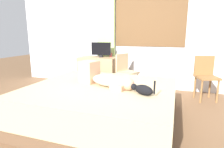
{
  "coord_description": "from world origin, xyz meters",
  "views": [
    {
      "loc": [
        0.95,
        -2.33,
        1.28
      ],
      "look_at": [
        0.03,
        0.32,
        0.68
      ],
      "focal_mm": 30.09,
      "sensor_mm": 36.0,
      "label": 1
    }
  ],
  "objects_px": {
    "cat": "(143,90)",
    "chair_by_desk": "(125,70)",
    "bed": "(101,104)",
    "desk": "(99,72)",
    "person_lying": "(103,78)",
    "tv_monitor": "(101,49)",
    "chair_spare": "(206,74)",
    "cup": "(111,55)"
  },
  "relations": [
    {
      "from": "desk",
      "to": "tv_monitor",
      "type": "bearing_deg",
      "value": -0.0
    },
    {
      "from": "tv_monitor",
      "to": "chair_by_desk",
      "type": "bearing_deg",
      "value": -18.41
    },
    {
      "from": "chair_spare",
      "to": "desk",
      "type": "bearing_deg",
      "value": 176.77
    },
    {
      "from": "tv_monitor",
      "to": "chair_spare",
      "type": "relative_size",
      "value": 0.56
    },
    {
      "from": "cat",
      "to": "chair_by_desk",
      "type": "relative_size",
      "value": 0.39
    },
    {
      "from": "cup",
      "to": "chair_spare",
      "type": "bearing_deg",
      "value": -5.96
    },
    {
      "from": "chair_by_desk",
      "to": "desk",
      "type": "bearing_deg",
      "value": 163.21
    },
    {
      "from": "desk",
      "to": "chair_by_desk",
      "type": "height_order",
      "value": "chair_by_desk"
    },
    {
      "from": "chair_spare",
      "to": "tv_monitor",
      "type": "bearing_deg",
      "value": 176.67
    },
    {
      "from": "tv_monitor",
      "to": "bed",
      "type": "bearing_deg",
      "value": -67.67
    },
    {
      "from": "bed",
      "to": "tv_monitor",
      "type": "bearing_deg",
      "value": 112.33
    },
    {
      "from": "bed",
      "to": "cup",
      "type": "height_order",
      "value": "cup"
    },
    {
      "from": "cat",
      "to": "chair_by_desk",
      "type": "xyz_separation_m",
      "value": [
        -0.67,
        1.66,
        -0.09
      ]
    },
    {
      "from": "chair_by_desk",
      "to": "chair_spare",
      "type": "xyz_separation_m",
      "value": [
        1.61,
        0.09,
        0.0
      ]
    },
    {
      "from": "person_lying",
      "to": "tv_monitor",
      "type": "height_order",
      "value": "tv_monitor"
    },
    {
      "from": "person_lying",
      "to": "chair_by_desk",
      "type": "xyz_separation_m",
      "value": [
        -0.04,
        1.4,
        -0.14
      ]
    },
    {
      "from": "bed",
      "to": "person_lying",
      "type": "distance_m",
      "value": 0.39
    },
    {
      "from": "bed",
      "to": "chair_by_desk",
      "type": "bearing_deg",
      "value": 91.12
    },
    {
      "from": "bed",
      "to": "desk",
      "type": "relative_size",
      "value": 2.36
    },
    {
      "from": "bed",
      "to": "desk",
      "type": "height_order",
      "value": "desk"
    },
    {
      "from": "desk",
      "to": "chair_spare",
      "type": "height_order",
      "value": "chair_spare"
    },
    {
      "from": "bed",
      "to": "person_lying",
      "type": "relative_size",
      "value": 2.28
    },
    {
      "from": "person_lying",
      "to": "cat",
      "type": "bearing_deg",
      "value": -21.97
    },
    {
      "from": "tv_monitor",
      "to": "chair_spare",
      "type": "height_order",
      "value": "tv_monitor"
    },
    {
      "from": "cat",
      "to": "chair_by_desk",
      "type": "bearing_deg",
      "value": 112.04
    },
    {
      "from": "desk",
      "to": "cup",
      "type": "bearing_deg",
      "value": 16.1
    },
    {
      "from": "person_lying",
      "to": "cup",
      "type": "relative_size",
      "value": 9.64
    },
    {
      "from": "desk",
      "to": "cup",
      "type": "distance_m",
      "value": 0.51
    },
    {
      "from": "tv_monitor",
      "to": "desk",
      "type": "bearing_deg",
      "value": 180.0
    },
    {
      "from": "person_lying",
      "to": "cup",
      "type": "height_order",
      "value": "person_lying"
    },
    {
      "from": "bed",
      "to": "cup",
      "type": "distance_m",
      "value": 1.91
    },
    {
      "from": "person_lying",
      "to": "bed",
      "type": "bearing_deg",
      "value": -95.52
    },
    {
      "from": "bed",
      "to": "person_lying",
      "type": "xyz_separation_m",
      "value": [
        0.01,
        0.07,
        0.38
      ]
    },
    {
      "from": "person_lying",
      "to": "chair_spare",
      "type": "xyz_separation_m",
      "value": [
        1.57,
        1.49,
        -0.14
      ]
    },
    {
      "from": "cat",
      "to": "person_lying",
      "type": "bearing_deg",
      "value": 158.03
    },
    {
      "from": "person_lying",
      "to": "desk",
      "type": "height_order",
      "value": "person_lying"
    },
    {
      "from": "cat",
      "to": "chair_by_desk",
      "type": "height_order",
      "value": "chair_by_desk"
    },
    {
      "from": "cat",
      "to": "chair_spare",
      "type": "distance_m",
      "value": 1.98
    },
    {
      "from": "desk",
      "to": "chair_by_desk",
      "type": "xyz_separation_m",
      "value": [
        0.73,
        -0.22,
        0.14
      ]
    },
    {
      "from": "chair_spare",
      "to": "chair_by_desk",
      "type": "bearing_deg",
      "value": -176.82
    },
    {
      "from": "person_lying",
      "to": "chair_spare",
      "type": "distance_m",
      "value": 2.17
    },
    {
      "from": "bed",
      "to": "chair_spare",
      "type": "bearing_deg",
      "value": 44.65
    }
  ]
}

